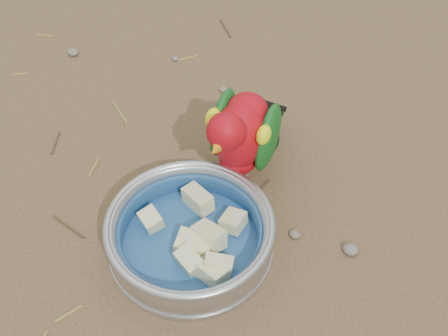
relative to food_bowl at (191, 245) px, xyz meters
The scene contains 6 objects.
ground 0.11m from the food_bowl, 161.35° to the left, with size 60.00×60.00×0.00m, color brown.
food_bowl is the anchor object (origin of this frame).
bowl_wall 0.03m from the food_bowl, ahead, with size 0.23×0.23×0.04m, color #B2B2BA, non-canonical shape.
fruit_wedges 0.02m from the food_bowl, 90.00° to the right, with size 0.14×0.14×0.03m, color beige, non-canonical shape.
lory_parrot 0.17m from the food_bowl, 95.16° to the left, with size 0.10×0.21×0.17m, color #A90813, non-canonical shape.
ground_debris 0.14m from the food_bowl, 135.12° to the left, with size 0.90×0.80×0.01m, color olive, non-canonical shape.
Camera 1 is at (0.43, -0.44, 0.74)m, focal length 50.00 mm.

